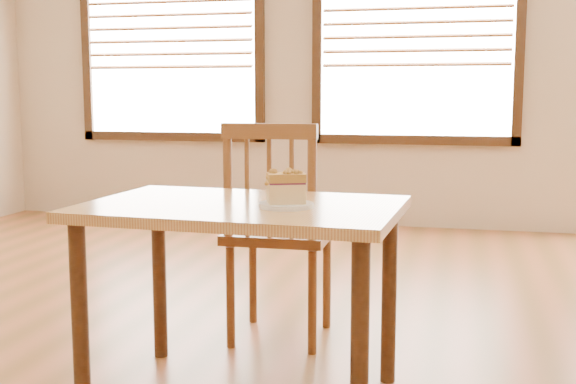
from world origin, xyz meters
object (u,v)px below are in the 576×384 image
at_px(cafe_table_main, 243,231).
at_px(cafe_chair_main, 278,231).
at_px(cake_slice, 286,186).
at_px(plate, 286,205).

bearing_deg(cafe_table_main, cafe_chair_main, 95.69).
xyz_separation_m(cafe_table_main, cake_slice, (0.18, -0.05, 0.18)).
relative_size(cafe_table_main, cafe_chair_main, 1.14).
bearing_deg(cake_slice, cafe_table_main, 142.29).
bearing_deg(cafe_table_main, plate, -13.17).
relative_size(cafe_chair_main, plate, 5.31).
height_order(plate, cake_slice, cake_slice).
height_order(cafe_table_main, cafe_chair_main, cafe_chair_main).
xyz_separation_m(plate, cake_slice, (-0.00, 0.00, 0.07)).
distance_m(cafe_table_main, cafe_chair_main, 0.67).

